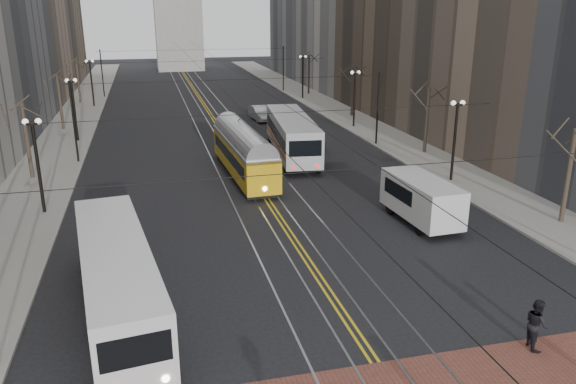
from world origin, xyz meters
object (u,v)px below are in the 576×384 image
transit_bus (117,280)px  cargo_van (421,201)px  rear_bus (292,137)px  sedan_silver (260,113)px  sedan_grey (312,139)px  pedestrian_c (537,324)px  streetcar (244,157)px

transit_bus → cargo_van: size_ratio=2.07×
transit_bus → rear_bus: rear_bus is taller
cargo_van → rear_bus: bearing=98.3°
rear_bus → sedan_silver: size_ratio=2.72×
sedan_grey → pedestrian_c: size_ratio=2.20×
transit_bus → streetcar: bearing=58.2°
rear_bus → cargo_van: (3.40, -16.70, -0.37)m
rear_bus → sedan_silver: rear_bus is taller
streetcar → sedan_grey: size_ratio=2.94×
streetcar → sedan_silver: bearing=72.9°
streetcar → sedan_grey: bearing=42.9°
sedan_silver → transit_bus: bearing=-114.4°
pedestrian_c → streetcar: bearing=26.5°
transit_bus → pedestrian_c: (14.88, -6.21, -0.56)m
cargo_van → sedan_grey: (-0.75, 19.69, -0.59)m
streetcar → rear_bus: 6.76m
transit_bus → sedan_silver: (13.85, 39.62, -0.75)m
transit_bus → pedestrian_c: 16.14m
rear_bus → cargo_van: bearing=-72.7°
pedestrian_c → transit_bus: bearing=79.0°
transit_bus → rear_bus: bearing=52.7°
cargo_van → transit_bus: bearing=-162.1°
transit_bus → sedan_silver: size_ratio=2.58×
sedan_grey → pedestrian_c: 32.35m
transit_bus → rear_bus: (13.24, 23.13, 0.15)m
cargo_van → pedestrian_c: bearing=-101.1°
transit_bus → sedan_grey: transit_bus is taller
transit_bus → rear_bus: size_ratio=0.95×
streetcar → pedestrian_c: size_ratio=6.48×
rear_bus → pedestrian_c: 29.40m
sedan_grey → sedan_silver: bearing=102.0°
pedestrian_c → sedan_grey: bearing=9.8°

